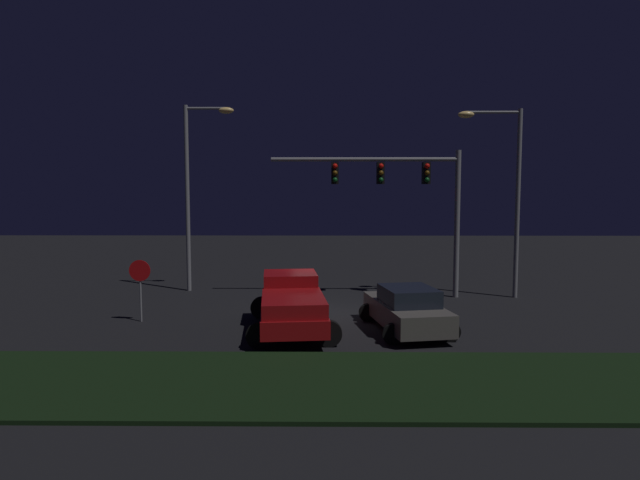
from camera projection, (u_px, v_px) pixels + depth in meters
ground_plane at (325, 313)px, 20.41m from camera, size 80.00×80.00×0.00m
grass_median at (324, 382)px, 12.61m from camera, size 26.75×4.64×0.10m
pickup_truck at (291, 300)px, 17.72m from camera, size 3.25×5.58×1.80m
car_sedan at (406, 309)px, 17.55m from camera, size 2.97×4.65×1.51m
traffic_signal_gantry at (402, 187)px, 23.16m from camera, size 8.32×0.56×6.50m
street_lamp_left at (196, 177)px, 24.72m from camera, size 2.34×0.44×8.70m
street_lamp_right at (505, 180)px, 23.06m from camera, size 2.80×0.44×8.27m
stop_sign at (140, 279)px, 18.82m from camera, size 0.76×0.08×2.23m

